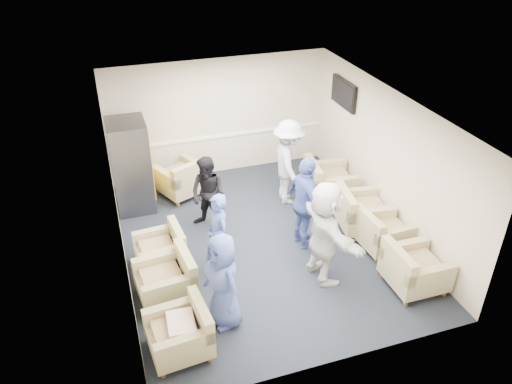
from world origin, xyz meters
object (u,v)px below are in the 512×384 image
object	(u,v)px
armchair_right_far	(327,183)
person_back_right	(288,162)
person_front_left	(223,281)
armchair_right_midfar	(360,213)
armchair_corner	(183,180)
person_mid_right	(305,204)
armchair_right_near	(412,270)
vending_machine	(131,166)
person_mid_left	(218,235)
person_front_right	(325,232)
person_back_left	(208,194)
armchair_left_mid	(169,280)
armchair_left_far	(163,250)
armchair_left_near	(183,333)
armchair_right_midnear	(381,233)

from	to	relation	value
armchair_right_far	person_back_right	xyz separation A→B (m)	(-0.83, 0.18, 0.54)
person_front_left	person_back_right	bearing A→B (deg)	126.92
armchair_right_midfar	person_front_left	bearing A→B (deg)	124.99
armchair_corner	person_mid_right	bearing A→B (deg)	100.96
armchair_right_near	vending_machine	bearing A→B (deg)	45.50
armchair_right_midfar	person_mid_right	distance (m)	1.35
armchair_corner	person_mid_left	size ratio (longest dim) A/B	0.79
person_mid_left	person_front_right	world-z (taller)	person_front_right
armchair_right_midfar	person_back_left	size ratio (longest dim) A/B	0.69
person_back_left	armchair_left_mid	bearing A→B (deg)	-73.91
armchair_left_far	person_back_right	distance (m)	3.22
armchair_left_mid	vending_machine	distance (m)	3.07
person_mid_right	armchair_left_near	bearing A→B (deg)	118.83
armchair_left_mid	armchair_right_midnear	size ratio (longest dim) A/B	1.06
armchair_left_mid	armchair_right_near	xyz separation A→B (m)	(3.84, -1.01, 0.01)
armchair_corner	person_mid_right	xyz separation A→B (m)	(1.77, -2.50, 0.53)
person_front_right	person_mid_right	bearing A→B (deg)	-6.82
person_back_right	armchair_left_mid	bearing A→B (deg)	133.04
armchair_left_far	person_back_left	world-z (taller)	person_back_left
person_back_right	person_front_right	world-z (taller)	person_front_right
armchair_right_midnear	armchair_right_midfar	size ratio (longest dim) A/B	0.85
vending_machine	person_front_right	bearing A→B (deg)	-50.03
armchair_right_near	armchair_corner	world-z (taller)	armchair_corner
armchair_left_far	person_front_right	world-z (taller)	person_front_right
armchair_left_near	armchair_left_far	distance (m)	2.03
armchair_right_midfar	armchair_right_midnear	bearing A→B (deg)	-166.62
armchair_right_far	person_back_right	world-z (taller)	person_back_right
armchair_right_near	person_mid_left	bearing A→B (deg)	64.93
armchair_right_far	person_mid_right	distance (m)	1.85
vending_machine	person_mid_right	world-z (taller)	vending_machine
armchair_left_mid	person_back_left	size ratio (longest dim) A/B	0.62
armchair_left_far	armchair_right_far	xyz separation A→B (m)	(3.69, 1.17, 0.06)
person_mid_left	armchair_left_far	bearing A→B (deg)	-128.68
armchair_right_midnear	armchair_corner	distance (m)	4.33
armchair_right_midnear	person_front_right	world-z (taller)	person_front_right
armchair_corner	vending_machine	xyz separation A→B (m)	(-1.04, -0.15, 0.59)
armchair_left_near	person_front_left	size ratio (longest dim) A/B	0.57
armchair_right_midfar	person_mid_left	xyz separation A→B (m)	(-2.93, -0.41, 0.40)
armchair_left_far	person_mid_right	distance (m)	2.65
person_front_left	person_mid_right	distance (m)	2.40
vending_machine	person_back_right	bearing A→B (deg)	-14.34
armchair_right_midfar	person_back_left	xyz separation A→B (m)	(-2.77, 0.95, 0.39)
person_front_left	person_back_left	distance (m)	2.56
armchair_left_mid	armchair_corner	xyz separation A→B (m)	(0.84, 3.15, 0.02)
person_mid_left	person_mid_right	world-z (taller)	person_mid_right
vending_machine	armchair_right_midfar	bearing A→B (deg)	-28.65
armchair_left_mid	person_mid_right	xyz separation A→B (m)	(2.61, 0.65, 0.55)
armchair_left_near	person_front_right	distance (m)	2.78
armchair_left_near	person_back_left	xyz separation A→B (m)	(1.09, 2.91, 0.43)
armchair_right_near	armchair_right_far	size ratio (longest dim) A/B	0.84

